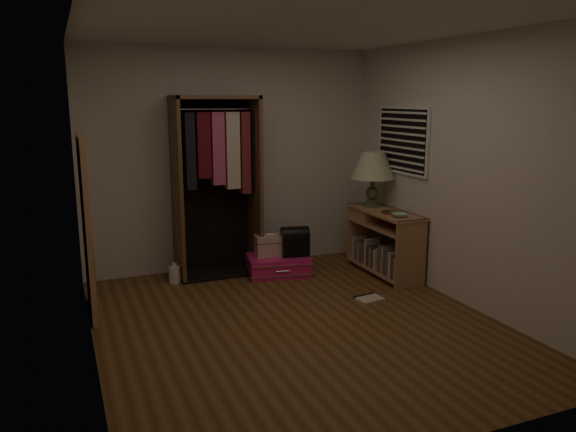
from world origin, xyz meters
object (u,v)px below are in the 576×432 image
object	(u,v)px
floor_mirror	(87,227)
pink_suitcase	(278,265)
console_bookshelf	(383,240)
white_jug	(175,274)
open_wardrobe	(219,169)
train_case	(270,245)
black_bag	(295,240)
table_lamp	(373,167)

from	to	relation	value
floor_mirror	pink_suitcase	xyz separation A→B (m)	(2.09, 0.46, -0.74)
console_bookshelf	floor_mirror	size ratio (longest dim) A/B	0.66
white_jug	pink_suitcase	bearing A→B (deg)	-6.92
open_wardrobe	console_bookshelf	bearing A→B (deg)	-22.62
pink_suitcase	console_bookshelf	bearing A→B (deg)	-9.25
console_bookshelf	pink_suitcase	distance (m)	1.25
console_bookshelf	train_case	bearing A→B (deg)	158.05
console_bookshelf	black_bag	size ratio (longest dim) A/B	3.22
floor_mirror	pink_suitcase	size ratio (longest dim) A/B	2.12
pink_suitcase	floor_mirror	bearing A→B (deg)	-157.06
console_bookshelf	table_lamp	bearing A→B (deg)	88.97
floor_mirror	table_lamp	size ratio (longest dim) A/B	2.61
floor_mirror	black_bag	bearing A→B (deg)	10.23
open_wardrobe	black_bag	bearing A→B (deg)	-24.45
open_wardrobe	train_case	world-z (taller)	open_wardrobe
black_bag	table_lamp	xyz separation A→B (m)	(0.96, -0.10, 0.83)
white_jug	train_case	bearing A→B (deg)	-3.47
console_bookshelf	black_bag	distance (m)	1.03
console_bookshelf	white_jug	distance (m)	2.42
floor_mirror	black_bag	world-z (taller)	floor_mirror
floor_mirror	console_bookshelf	bearing A→B (deg)	0.73
train_case	black_bag	xyz separation A→B (m)	(0.26, -0.12, 0.06)
console_bookshelf	open_wardrobe	world-z (taller)	open_wardrobe
floor_mirror	train_case	xyz separation A→B (m)	(2.02, 0.53, -0.51)
console_bookshelf	table_lamp	size ratio (longest dim) A/B	1.72
white_jug	floor_mirror	bearing A→B (deg)	-146.46
table_lamp	white_jug	bearing A→B (deg)	172.93
white_jug	table_lamp	bearing A→B (deg)	-7.07
open_wardrobe	train_case	xyz separation A→B (m)	(0.53, -0.24, -0.88)
floor_mirror	black_bag	size ratio (longest dim) A/B	4.88
floor_mirror	pink_suitcase	world-z (taller)	floor_mirror
open_wardrobe	pink_suitcase	size ratio (longest dim) A/B	2.56
black_bag	table_lamp	bearing A→B (deg)	3.85
white_jug	open_wardrobe	bearing A→B (deg)	16.44
console_bookshelf	train_case	size ratio (longest dim) A/B	2.94
black_bag	floor_mirror	bearing A→B (deg)	-159.94
console_bookshelf	open_wardrobe	distance (m)	2.07
floor_mirror	black_bag	distance (m)	2.36
floor_mirror	train_case	world-z (taller)	floor_mirror
floor_mirror	white_jug	distance (m)	1.32
pink_suitcase	open_wardrobe	bearing A→B (deg)	162.98
console_bookshelf	floor_mirror	distance (m)	3.27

